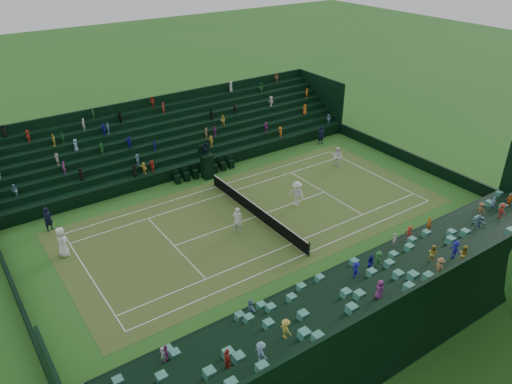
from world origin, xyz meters
TOP-DOWN VIEW (x-y plane):
  - ground at (0.00, 0.00)m, footprint 160.00×160.00m
  - court_surface at (0.00, 0.00)m, footprint 12.97×26.77m
  - perimeter_wall_north at (0.00, 15.88)m, footprint 17.17×0.20m
  - perimeter_wall_south at (0.00, -15.88)m, footprint 17.17×0.20m
  - perimeter_wall_east at (8.48, 0.00)m, footprint 0.20×31.77m
  - perimeter_wall_west at (-8.48, 0.00)m, footprint 0.20×31.77m
  - north_grandstand at (12.66, 0.00)m, footprint 6.60×32.00m
  - south_grandstand at (-12.66, 0.00)m, footprint 6.60×32.00m
  - tennis_net at (0.00, 0.00)m, footprint 11.67×0.10m
  - umpire_chair at (-7.28, 0.19)m, footprint 0.99×0.99m
  - courtside_chairs at (-7.81, 0.30)m, footprint 0.48×5.45m
  - player_near_west at (-2.99, -12.50)m, footprint 1.08×0.80m
  - player_near_east at (0.92, -2.13)m, footprint 0.82×0.80m
  - player_far_west at (-2.85, 10.37)m, footprint 1.02×0.89m
  - player_far_east at (0.31, 3.39)m, footprint 1.42×1.10m
  - line_judge_north at (-7.38, 12.48)m, footprint 0.55×0.72m
  - line_judge_south at (-6.52, -12.44)m, footprint 0.63×0.75m

SIDE VIEW (x-z plane):
  - ground at x=0.00m, z-range 0.00..0.00m
  - court_surface at x=0.00m, z-range 0.00..0.01m
  - courtside_chairs at x=-7.81m, z-range -0.13..0.91m
  - perimeter_wall_north at x=0.00m, z-range 0.00..1.00m
  - perimeter_wall_south at x=0.00m, z-range 0.00..1.00m
  - perimeter_wall_east at x=8.48m, z-range 0.00..1.00m
  - perimeter_wall_west at x=-8.48m, z-range 0.00..1.00m
  - tennis_net at x=0.00m, z-range 0.00..1.06m
  - player_far_west at x=-2.85m, z-range 0.00..1.75m
  - line_judge_south at x=-6.52m, z-range 0.00..1.75m
  - line_judge_north at x=-7.38m, z-range 0.00..1.77m
  - player_near_east at x=0.92m, z-range 0.00..1.90m
  - player_far_east at x=0.31m, z-range 0.00..1.93m
  - player_near_west at x=-2.99m, z-range 0.00..2.02m
  - umpire_chair at x=-7.28m, z-range -0.23..2.88m
  - north_grandstand at x=12.66m, z-range -0.90..4.00m
  - south_grandstand at x=-12.66m, z-range -0.90..4.00m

